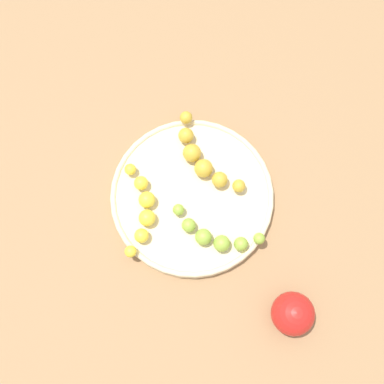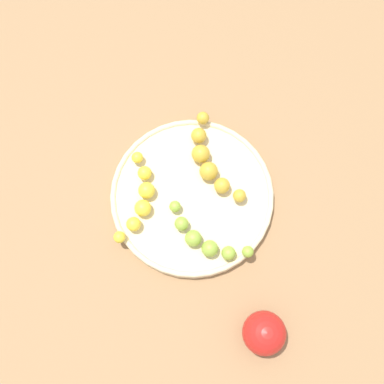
{
  "view_description": "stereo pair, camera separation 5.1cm",
  "coord_description": "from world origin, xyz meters",
  "px_view_note": "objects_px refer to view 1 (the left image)",
  "views": [
    {
      "loc": [
        -0.06,
        -0.23,
        0.85
      ],
      "look_at": [
        0.0,
        0.0,
        0.04
      ],
      "focal_mm": 45.34,
      "sensor_mm": 36.0,
      "label": 1
    },
    {
      "loc": [
        -0.01,
        -0.24,
        0.85
      ],
      "look_at": [
        0.0,
        0.0,
        0.04
      ],
      "focal_mm": 45.34,
      "sensor_mm": 36.0,
      "label": 2
    }
  ],
  "objects_px": {
    "banana_spotted": "(202,158)",
    "banana_yellow": "(142,209)",
    "fruit_bowl": "(192,196)",
    "banana_green": "(214,236)",
    "apple_red": "(293,314)"
  },
  "relations": [
    {
      "from": "fruit_bowl",
      "to": "banana_spotted",
      "type": "distance_m",
      "value": 0.07
    },
    {
      "from": "fruit_bowl",
      "to": "banana_yellow",
      "type": "distance_m",
      "value": 0.09
    },
    {
      "from": "banana_yellow",
      "to": "banana_green",
      "type": "xyz_separation_m",
      "value": [
        0.11,
        -0.08,
        -0.0
      ]
    },
    {
      "from": "banana_spotted",
      "to": "banana_yellow",
      "type": "distance_m",
      "value": 0.14
    },
    {
      "from": "fruit_bowl",
      "to": "banana_yellow",
      "type": "height_order",
      "value": "banana_yellow"
    },
    {
      "from": "banana_spotted",
      "to": "banana_green",
      "type": "height_order",
      "value": "banana_spotted"
    },
    {
      "from": "fruit_bowl",
      "to": "banana_green",
      "type": "distance_m",
      "value": 0.09
    },
    {
      "from": "banana_spotted",
      "to": "banana_yellow",
      "type": "height_order",
      "value": "banana_spotted"
    },
    {
      "from": "banana_spotted",
      "to": "banana_green",
      "type": "bearing_deg",
      "value": 62.98
    },
    {
      "from": "apple_red",
      "to": "banana_spotted",
      "type": "bearing_deg",
      "value": 104.7
    },
    {
      "from": "banana_green",
      "to": "apple_red",
      "type": "bearing_deg",
      "value": 64.36
    },
    {
      "from": "banana_yellow",
      "to": "fruit_bowl",
      "type": "bearing_deg",
      "value": 16.7
    },
    {
      "from": "banana_spotted",
      "to": "banana_yellow",
      "type": "xyz_separation_m",
      "value": [
        -0.12,
        -0.07,
        -0.0
      ]
    },
    {
      "from": "banana_yellow",
      "to": "apple_red",
      "type": "height_order",
      "value": "apple_red"
    },
    {
      "from": "fruit_bowl",
      "to": "apple_red",
      "type": "height_order",
      "value": "apple_red"
    }
  ]
}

